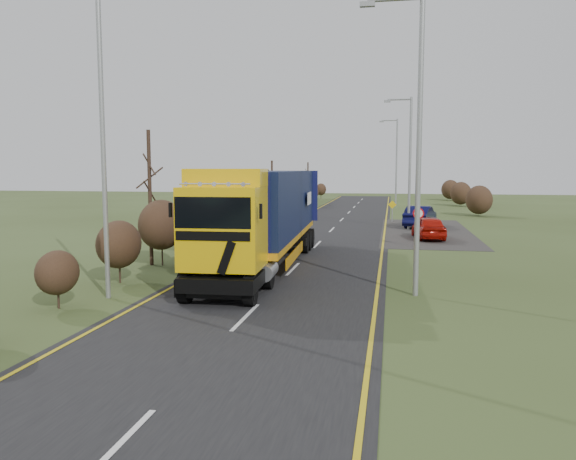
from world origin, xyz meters
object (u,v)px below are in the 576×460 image
(car_blue_sedan, at_px, (420,217))
(streetlight_near, at_px, (415,132))
(lorry, at_px, (266,212))
(car_red_hatchback, at_px, (429,228))
(speed_sign, at_px, (418,220))

(car_blue_sedan, bearing_deg, streetlight_near, 99.77)
(lorry, height_order, car_blue_sedan, lorry)
(car_blue_sedan, height_order, streetlight_near, streetlight_near)
(car_red_hatchback, xyz_separation_m, car_blue_sedan, (-0.18, 7.15, 0.08))
(car_red_hatchback, xyz_separation_m, streetlight_near, (-1.57, -16.06, 4.84))
(car_blue_sedan, bearing_deg, speed_sign, 99.86)
(car_blue_sedan, relative_size, streetlight_near, 0.48)
(lorry, relative_size, streetlight_near, 1.56)
(lorry, xyz_separation_m, streetlight_near, (6.15, -4.56, 3.10))
(lorry, xyz_separation_m, speed_sign, (6.88, 7.43, -0.93))
(lorry, bearing_deg, speed_sign, 44.64)
(car_red_hatchback, distance_m, car_blue_sedan, 7.16)
(streetlight_near, bearing_deg, car_red_hatchback, 84.42)
(streetlight_near, distance_m, speed_sign, 12.67)
(car_red_hatchback, bearing_deg, speed_sign, 72.70)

